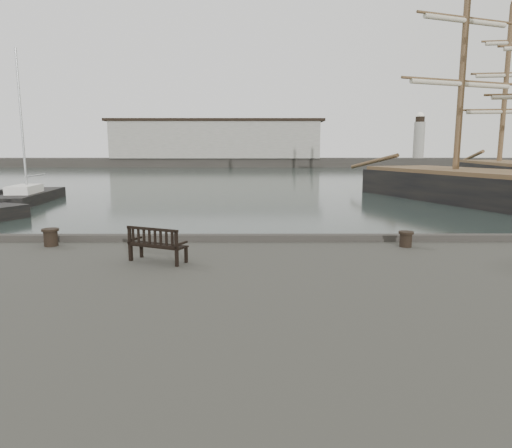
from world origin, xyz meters
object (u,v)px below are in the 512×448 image
at_px(bollard_right, 406,239).
at_px(yacht_d, 30,199).
at_px(bench, 158,251).
at_px(bollard_left, 51,237).

xyz_separation_m(bollard_right, yacht_d, (-21.47, 23.47, -1.53)).
bearing_deg(bollard_right, bench, -165.46).
distance_m(bollard_right, yacht_d, 31.85).
bearing_deg(bollard_left, bench, -28.42).
relative_size(bench, bollard_right, 3.52).
relative_size(bollard_left, yacht_d, 0.04).
xyz_separation_m(bollard_left, yacht_d, (-12.03, 23.34, -1.56)).
xyz_separation_m(bench, bollard_left, (-3.22, 1.74, -0.02)).
relative_size(bollard_left, bollard_right, 1.14).
height_order(bollard_right, yacht_d, yacht_d).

